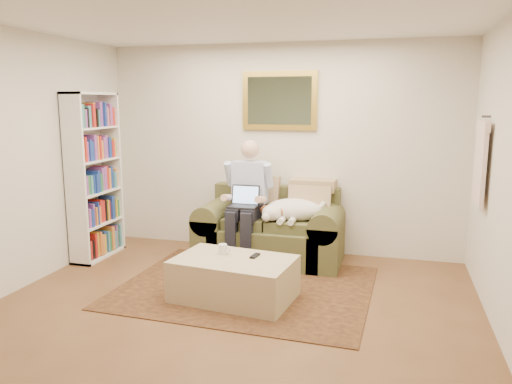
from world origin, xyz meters
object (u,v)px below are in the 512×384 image
at_px(sleeping_dog, 294,210).
at_px(coffee_mug, 223,249).
at_px(seated_man, 246,203).
at_px(bookshelf, 94,176).
at_px(laptop, 244,201).
at_px(sofa, 270,236).
at_px(ottoman, 234,279).

bearing_deg(sleeping_dog, coffee_mug, -114.66).
distance_m(seated_man, coffee_mug, 1.05).
bearing_deg(seated_man, bookshelf, -171.44).
height_order(seated_man, coffee_mug, seated_man).
relative_size(laptop, coffee_mug, 3.33).
height_order(sofa, sleeping_dog, sofa).
xyz_separation_m(sofa, bookshelf, (-2.09, -0.43, 0.70)).
distance_m(sofa, sleeping_dog, 0.48).
height_order(sofa, coffee_mug, sofa).
bearing_deg(sofa, ottoman, -91.82).
bearing_deg(bookshelf, sleeping_dog, 8.22).
bearing_deg(coffee_mug, sofa, 80.74).
height_order(seated_man, bookshelf, bookshelf).
bearing_deg(seated_man, coffee_mug, -86.30).
bearing_deg(bookshelf, seated_man, 8.56).
relative_size(sofa, bookshelf, 0.86).
bearing_deg(sleeping_dog, seated_man, -172.87).
relative_size(coffee_mug, bookshelf, 0.05).
distance_m(sleeping_dog, ottoman, 1.33).
xyz_separation_m(seated_man, sleeping_dog, (0.56, 0.07, -0.07)).
bearing_deg(ottoman, seated_man, 100.85).
relative_size(seated_man, sleeping_dog, 2.04).
height_order(sofa, seated_man, seated_man).
distance_m(ottoman, bookshelf, 2.35).
distance_m(sleeping_dog, bookshelf, 2.44).
bearing_deg(laptop, sleeping_dog, 13.64).
height_order(laptop, ottoman, laptop).
bearing_deg(ottoman, bookshelf, 157.37).
xyz_separation_m(sofa, sleeping_dog, (0.31, -0.09, 0.36)).
bearing_deg(seated_man, laptop, -90.00).
height_order(laptop, bookshelf, bookshelf).
relative_size(sofa, ottoman, 1.53).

